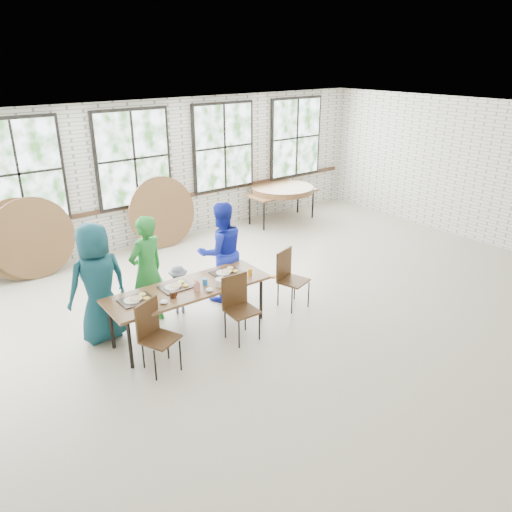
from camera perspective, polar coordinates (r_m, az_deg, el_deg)
The scene contains 13 objects.
room at distance 10.55m, azimuth -13.79°, elevation 10.52°, with size 12.00×12.00×12.00m.
dining_table at distance 7.23m, azimuth -7.66°, elevation -3.93°, with size 2.42×0.85×0.74m.
chair_near_left at distance 6.58m, azimuth -11.60°, elevation -8.30°, with size 0.55×0.54×0.95m.
chair_near_right at distance 7.14m, azimuth -2.05°, elevation -5.25°, with size 0.44×0.42×0.95m.
chair_spare at distance 8.04m, azimuth 3.75°, elevation -2.02°, with size 0.52×0.51×0.95m.
adult_teal at distance 7.30m, azimuth -17.65°, elevation -2.98°, with size 0.85×0.56×1.75m, color #154F53.
adult_green at distance 7.56m, azimuth -12.36°, elevation -1.69°, with size 0.62×0.41×1.71m, color #22832F.
toddler at distance 7.95m, azimuth -8.80°, elevation -3.81°, with size 0.52×0.30×0.80m, color #121B3B.
adult_blue at distance 8.16m, azimuth -3.99°, elevation 0.47°, with size 0.81×0.63×1.67m, color #1B2BBE.
storage_table at distance 12.18m, azimuth 3.00°, elevation 7.10°, with size 1.82×0.80×0.74m.
tabletop_clutter at distance 7.19m, azimuth -7.17°, elevation -3.40°, with size 1.97×0.62×0.11m.
round_tops_stacked at distance 12.15m, azimuth 3.01°, elevation 7.64°, with size 1.50×1.50×0.13m.
round_tops_leaning at distance 10.10m, azimuth -19.79°, elevation 2.89°, with size 4.31×0.44×1.49m.
Camera 1 is at (-4.20, -5.02, 3.85)m, focal length 35.00 mm.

